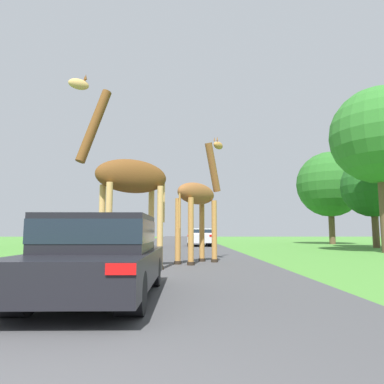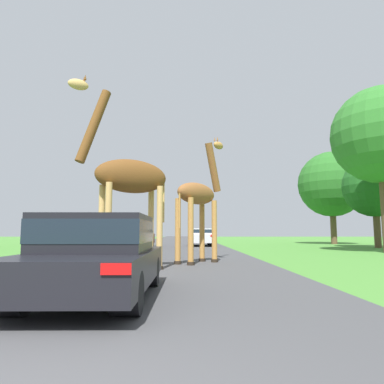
% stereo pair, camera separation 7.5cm
% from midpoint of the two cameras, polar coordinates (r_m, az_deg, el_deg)
% --- Properties ---
extents(road, '(8.24, 120.00, 0.00)m').
position_cam_midpoint_polar(road, '(31.62, -3.30, -8.63)').
color(road, '#424244').
rests_on(road, ground).
extents(giraffe_near_road, '(2.03, 2.42, 4.78)m').
position_cam_midpoint_polar(giraffe_near_road, '(12.20, 0.98, -1.10)').
color(giraffe_near_road, '#B77F3D').
rests_on(giraffe_near_road, ground).
extents(giraffe_companion, '(2.83, 1.94, 5.44)m').
position_cam_midpoint_polar(giraffe_companion, '(10.11, -10.75, 2.11)').
color(giraffe_companion, tan).
rests_on(giraffe_companion, ground).
extents(car_lead_maroon, '(1.83, 4.09, 1.35)m').
position_cam_midpoint_polar(car_lead_maroon, '(5.97, -15.59, -9.91)').
color(car_lead_maroon, black).
rests_on(car_lead_maroon, ground).
extents(car_queue_right, '(1.81, 4.63, 1.50)m').
position_cam_midpoint_polar(car_queue_right, '(24.74, -9.10, -7.26)').
color(car_queue_right, '#561914').
rests_on(car_queue_right, ground).
extents(car_queue_left, '(1.93, 4.73, 1.34)m').
position_cam_midpoint_polar(car_queue_left, '(27.19, 1.20, -7.42)').
color(car_queue_left, silver).
rests_on(car_queue_left, ground).
extents(car_far_ahead, '(1.75, 4.54, 1.46)m').
position_cam_midpoint_polar(car_far_ahead, '(17.86, -12.75, -7.48)').
color(car_far_ahead, gray).
rests_on(car_far_ahead, ground).
extents(tree_left_edge, '(5.25, 5.25, 8.91)m').
position_cam_midpoint_polar(tree_left_edge, '(21.28, 28.80, 8.21)').
color(tree_left_edge, brown).
rests_on(tree_left_edge, ground).
extents(tree_right_cluster, '(5.93, 5.93, 8.40)m').
position_cam_midpoint_polar(tree_right_cluster, '(33.75, 21.93, 1.18)').
color(tree_right_cluster, brown).
rests_on(tree_right_cluster, ground).
extents(tree_mid_field, '(4.31, 4.31, 6.43)m').
position_cam_midpoint_polar(tree_mid_field, '(27.12, 27.86, 0.81)').
color(tree_mid_field, brown).
rests_on(tree_mid_field, ground).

